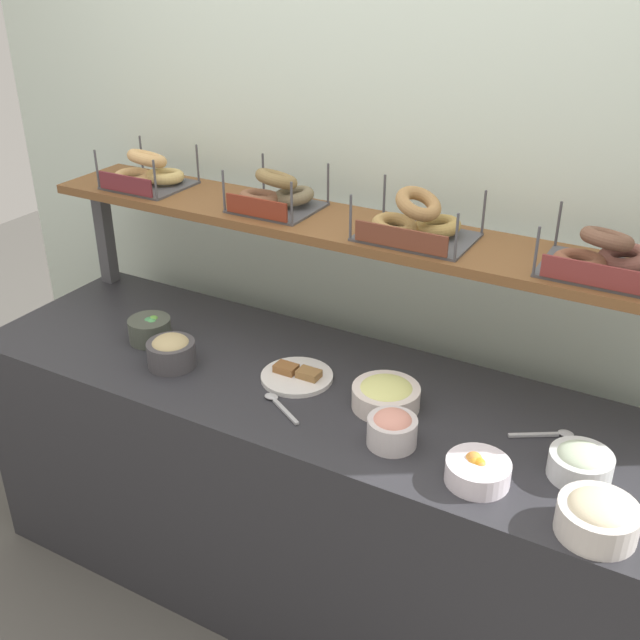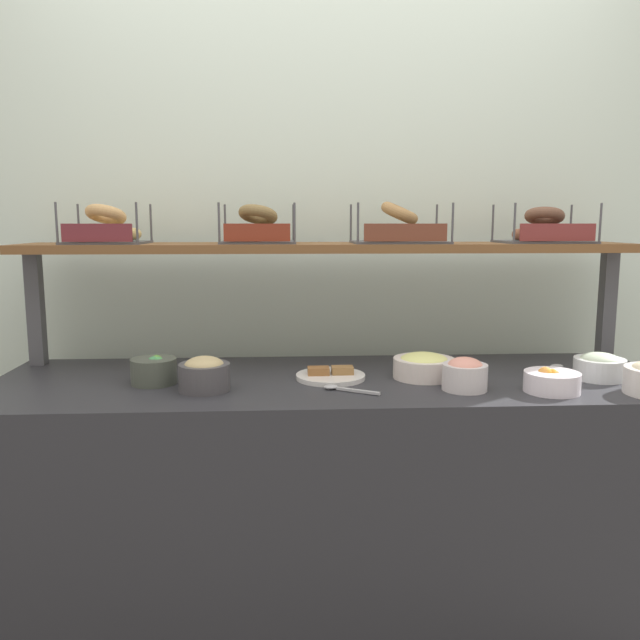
# 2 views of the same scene
# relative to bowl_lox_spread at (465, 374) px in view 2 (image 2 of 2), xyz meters

# --- Properties ---
(ground_plane) EXTENTS (8.00, 8.00, 0.00)m
(ground_plane) POSITION_rel_bowl_lox_spread_xyz_m (-0.38, 0.17, -0.90)
(ground_plane) COLOR #595651
(back_wall) EXTENTS (3.40, 0.06, 2.40)m
(back_wall) POSITION_rel_bowl_lox_spread_xyz_m (-0.38, 0.72, 0.30)
(back_wall) COLOR silver
(back_wall) RESTS_ON ground_plane
(deli_counter) EXTENTS (2.20, 0.70, 0.85)m
(deli_counter) POSITION_rel_bowl_lox_spread_xyz_m (-0.38, 0.17, -0.47)
(deli_counter) COLOR #2D2D33
(deli_counter) RESTS_ON ground_plane
(shelf_riser_left) EXTENTS (0.05, 0.05, 0.40)m
(shelf_riser_left) POSITION_rel_bowl_lox_spread_xyz_m (-1.42, 0.44, 0.15)
(shelf_riser_left) COLOR #4C4C51
(shelf_riser_left) RESTS_ON deli_counter
(shelf_riser_right) EXTENTS (0.05, 0.05, 0.40)m
(shelf_riser_right) POSITION_rel_bowl_lox_spread_xyz_m (0.66, 0.44, 0.15)
(shelf_riser_right) COLOR #4C4C51
(shelf_riser_right) RESTS_ON deli_counter
(upper_shelf) EXTENTS (2.16, 0.32, 0.03)m
(upper_shelf) POSITION_rel_bowl_lox_spread_xyz_m (-0.38, 0.44, 0.37)
(upper_shelf) COLOR brown
(upper_shelf) RESTS_ON shelf_riser_left
(bowl_lox_spread) EXTENTS (0.14, 0.14, 0.10)m
(bowl_lox_spread) POSITION_rel_bowl_lox_spread_xyz_m (0.00, 0.00, 0.00)
(bowl_lox_spread) COLOR silver
(bowl_lox_spread) RESTS_ON deli_counter
(bowl_hummus) EXTENTS (0.15, 0.15, 0.11)m
(bowl_hummus) POSITION_rel_bowl_lox_spread_xyz_m (-0.79, 0.04, 0.00)
(bowl_hummus) COLOR #49464A
(bowl_hummus) RESTS_ON deli_counter
(bowl_fruit_salad) EXTENTS (0.17, 0.17, 0.07)m
(bowl_fruit_salad) POSITION_rel_bowl_lox_spread_xyz_m (0.25, -0.04, -0.02)
(bowl_fruit_salad) COLOR white
(bowl_fruit_salad) RESTS_ON deli_counter
(bowl_veggie_mix) EXTENTS (0.14, 0.14, 0.09)m
(bowl_veggie_mix) POSITION_rel_bowl_lox_spread_xyz_m (-0.96, 0.13, -0.01)
(bowl_veggie_mix) COLOR #4A5045
(bowl_veggie_mix) RESTS_ON deli_counter
(bowl_egg_salad) EXTENTS (0.20, 0.20, 0.08)m
(bowl_egg_salad) POSITION_rel_bowl_lox_spread_xyz_m (-0.09, 0.16, -0.01)
(bowl_egg_salad) COLOR white
(bowl_egg_salad) RESTS_ON deli_counter
(bowl_scallion_spread) EXTENTS (0.16, 0.16, 0.09)m
(bowl_scallion_spread) POSITION_rel_bowl_lox_spread_xyz_m (0.47, 0.11, -0.01)
(bowl_scallion_spread) COLOR silver
(bowl_scallion_spread) RESTS_ON deli_counter
(serving_plate_white) EXTENTS (0.23, 0.23, 0.04)m
(serving_plate_white) POSITION_rel_bowl_lox_spread_xyz_m (-0.40, 0.16, -0.04)
(serving_plate_white) COLOR white
(serving_plate_white) RESTS_ON deli_counter
(serving_spoon_near_plate) EXTENTS (0.16, 0.11, 0.01)m
(serving_spoon_near_plate) POSITION_rel_bowl_lox_spread_xyz_m (0.37, 0.25, -0.04)
(serving_spoon_near_plate) COLOR #B7B7BC
(serving_spoon_near_plate) RESTS_ON deli_counter
(serving_spoon_by_edge) EXTENTS (0.16, 0.10, 0.01)m
(serving_spoon_by_edge) POSITION_rel_bowl_lox_spread_xyz_m (-0.37, 0.01, -0.04)
(serving_spoon_by_edge) COLOR #B7B7BC
(serving_spoon_by_edge) RESTS_ON deli_counter
(bagel_basket_plain) EXTENTS (0.27, 0.24, 0.14)m
(bagel_basket_plain) POSITION_rel_bowl_lox_spread_xyz_m (-1.16, 0.43, 0.43)
(bagel_basket_plain) COLOR #4C4C51
(bagel_basket_plain) RESTS_ON upper_shelf
(bagel_basket_poppy) EXTENTS (0.27, 0.25, 0.14)m
(bagel_basket_poppy) POSITION_rel_bowl_lox_spread_xyz_m (-0.64, 0.44, 0.43)
(bagel_basket_poppy) COLOR #4C4C51
(bagel_basket_poppy) RESTS_ON upper_shelf
(bagel_basket_everything) EXTENTS (0.33, 0.24, 0.15)m
(bagel_basket_everything) POSITION_rel_bowl_lox_spread_xyz_m (-0.13, 0.42, 0.43)
(bagel_basket_everything) COLOR #4C4C51
(bagel_basket_everything) RESTS_ON upper_shelf
(bagel_basket_cinnamon_raisin) EXTENTS (0.31, 0.26, 0.14)m
(bagel_basket_cinnamon_raisin) POSITION_rel_bowl_lox_spread_xyz_m (0.40, 0.42, 0.43)
(bagel_basket_cinnamon_raisin) COLOR #4C4C51
(bagel_basket_cinnamon_raisin) RESTS_ON upper_shelf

